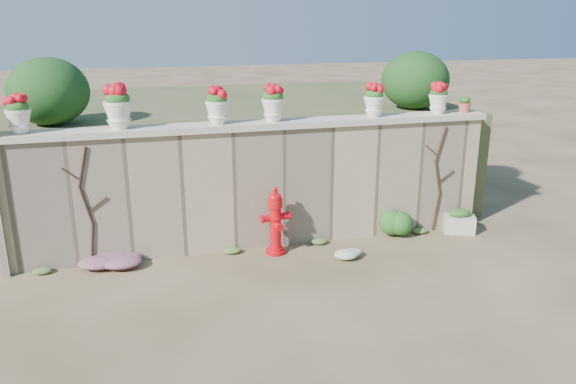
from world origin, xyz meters
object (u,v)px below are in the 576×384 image
object	(u,v)px
fire_hydrant	(275,221)
urn_pot_0	(18,114)
planter_box	(460,222)
terracotta_pot	(465,105)

from	to	relation	value
fire_hydrant	urn_pot_0	xyz separation A→B (m)	(-3.66, 0.47, 1.81)
urn_pot_0	planter_box	bearing A→B (deg)	-3.51
fire_hydrant	terracotta_pot	xyz separation A→B (m)	(3.58, 0.47, 1.66)
urn_pot_0	terracotta_pot	bearing A→B (deg)	0.00
planter_box	urn_pot_0	size ratio (longest dim) A/B	1.10
fire_hydrant	urn_pot_0	size ratio (longest dim) A/B	2.02
fire_hydrant	terracotta_pot	size ratio (longest dim) A/B	4.20
fire_hydrant	planter_box	xyz separation A→B (m)	(3.42, 0.04, -0.36)
urn_pot_0	terracotta_pot	world-z (taller)	urn_pot_0
terracotta_pot	fire_hydrant	bearing A→B (deg)	-172.46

